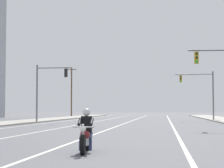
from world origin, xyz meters
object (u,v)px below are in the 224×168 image
at_px(motorcycle_with_rider, 86,135).
at_px(traffic_signal_mid_right, 202,88).
at_px(traffic_signal_near_left, 47,85).
at_px(utility_pole_left_far, 71,91).

height_order(motorcycle_with_rider, traffic_signal_mid_right, traffic_signal_mid_right).
bearing_deg(traffic_signal_near_left, motorcycle_with_rider, -72.34).
xyz_separation_m(motorcycle_with_rider, traffic_signal_near_left, (-9.85, 30.94, 3.44)).
bearing_deg(motorcycle_with_rider, traffic_signal_near_left, 107.66).
relative_size(traffic_signal_near_left, utility_pole_left_far, 0.65).
xyz_separation_m(motorcycle_with_rider, utility_pole_left_far, (-15.23, 68.64, 4.39)).
relative_size(motorcycle_with_rider, traffic_signal_near_left, 0.35).
bearing_deg(traffic_signal_near_left, utility_pole_left_far, 98.11).
distance_m(traffic_signal_near_left, utility_pole_left_far, 38.09).
bearing_deg(traffic_signal_mid_right, utility_pole_left_far, 129.52).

